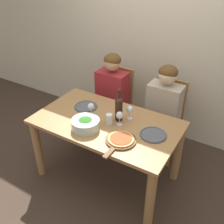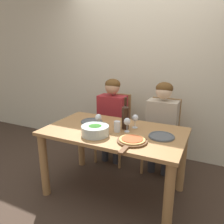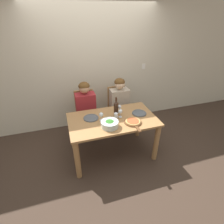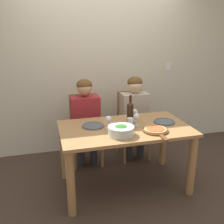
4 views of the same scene
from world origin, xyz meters
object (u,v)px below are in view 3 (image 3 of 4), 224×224
(dinner_plate_left, at_px, (91,118))
(wine_glass_centre, at_px, (120,112))
(wine_glass_left, at_px, (101,115))
(dinner_plate_right, at_px, (139,113))
(pizza_on_board, at_px, (133,122))
(water_tumbler, at_px, (116,116))
(wine_glass_right, at_px, (119,107))
(person_woman, at_px, (86,106))
(person_man, at_px, (120,101))
(chair_right, at_px, (118,108))
(chair_left, at_px, (86,113))
(broccoli_bowl, at_px, (110,124))
(wine_bottle, at_px, (116,108))

(dinner_plate_left, height_order, wine_glass_centre, wine_glass_centre)
(wine_glass_left, bearing_deg, dinner_plate_right, 1.54)
(pizza_on_board, xyz_separation_m, water_tumbler, (-0.23, 0.18, 0.04))
(dinner_plate_right, height_order, wine_glass_right, wine_glass_right)
(person_woman, bearing_deg, person_man, 0.00)
(person_woman, bearing_deg, wine_glass_right, -43.79)
(dinner_plate_right, relative_size, wine_glass_left, 1.68)
(person_woman, xyz_separation_m, person_man, (0.70, 0.00, 0.00))
(chair_right, relative_size, water_tumbler, 8.44)
(person_man, bearing_deg, dinner_plate_right, -77.29)
(chair_left, distance_m, chair_right, 0.70)
(wine_glass_left, height_order, wine_glass_right, same)
(dinner_plate_left, distance_m, pizza_on_board, 0.71)
(broccoli_bowl, height_order, dinner_plate_right, broccoli_bowl)
(dinner_plate_left, height_order, wine_glass_left, wine_glass_left)
(person_man, bearing_deg, wine_glass_centre, -108.53)
(chair_right, xyz_separation_m, wine_glass_centre, (-0.22, -0.76, 0.36))
(wine_glass_left, xyz_separation_m, wine_glass_centre, (0.34, 0.01, 0.00))
(person_woman, height_order, water_tumbler, person_woman)
(water_tumbler, bearing_deg, wine_glass_left, 171.46)
(dinner_plate_left, bearing_deg, chair_left, 89.74)
(pizza_on_board, xyz_separation_m, wine_glass_right, (-0.11, 0.38, 0.09))
(chair_right, distance_m, dinner_plate_right, 0.81)
(broccoli_bowl, relative_size, wine_glass_right, 1.84)
(chair_left, distance_m, broccoli_bowl, 1.06)
(dinner_plate_right, xyz_separation_m, wine_glass_right, (-0.33, 0.14, 0.10))
(person_man, height_order, broccoli_bowl, person_man)
(broccoli_bowl, height_order, wine_glass_right, wine_glass_right)
(pizza_on_board, distance_m, water_tumbler, 0.30)
(dinner_plate_left, bearing_deg, person_man, 37.51)
(chair_right, relative_size, wine_glass_left, 6.41)
(person_woman, relative_size, person_man, 1.00)
(dinner_plate_left, bearing_deg, wine_glass_centre, -12.12)
(person_man, bearing_deg, chair_left, 170.47)
(pizza_on_board, relative_size, wine_glass_centre, 2.81)
(broccoli_bowl, xyz_separation_m, wine_glass_centre, (0.25, 0.22, 0.05))
(person_man, bearing_deg, broccoli_bowl, -118.51)
(wine_bottle, height_order, dinner_plate_left, wine_bottle)
(person_man, height_order, dinner_plate_right, person_man)
(wine_glass_left, xyz_separation_m, wine_glass_right, (0.37, 0.16, 0.00))
(dinner_plate_left, distance_m, wine_glass_left, 0.21)
(wine_glass_left, bearing_deg, wine_bottle, 16.38)
(wine_glass_right, bearing_deg, chair_right, 73.47)
(wine_glass_left, bearing_deg, dinner_plate_left, 143.61)
(dinner_plate_right, distance_m, pizza_on_board, 0.33)
(broccoli_bowl, bearing_deg, chair_right, 64.45)
(wine_glass_right, height_order, water_tumbler, wine_glass_right)
(wine_glass_right, relative_size, wine_glass_centre, 1.00)
(person_woman, bearing_deg, wine_glass_centre, -53.08)
(person_man, distance_m, dinner_plate_left, 0.89)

